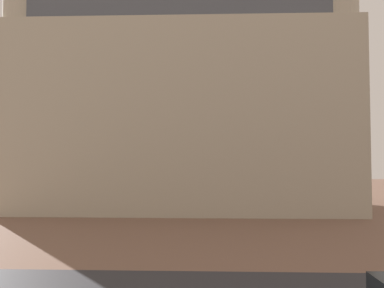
{
  "coord_description": "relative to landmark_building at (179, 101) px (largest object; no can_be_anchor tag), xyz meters",
  "views": [
    {
      "loc": [
        0.45,
        -0.51,
        4.57
      ],
      "look_at": [
        0.1,
        10.65,
        5.0
      ],
      "focal_mm": 31.59,
      "sensor_mm": 36.0,
      "label": 1
    }
  ],
  "objects": [
    {
      "name": "landmark_building",
      "position": [
        0.0,
        0.0,
        0.0
      ],
      "size": [
        28.95,
        11.42,
        30.72
      ],
      "color": "#B2A893",
      "rests_on": "ground_plane"
    }
  ]
}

